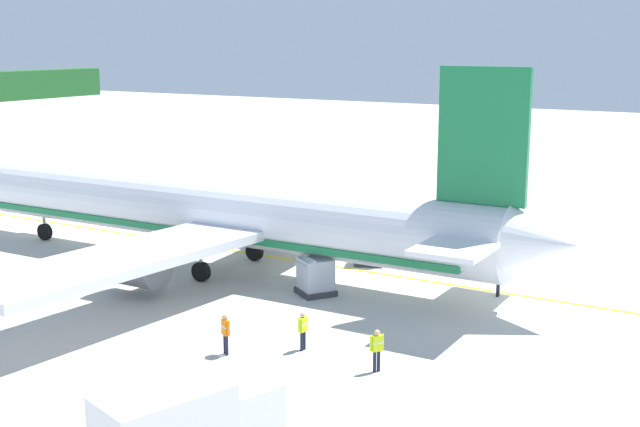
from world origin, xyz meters
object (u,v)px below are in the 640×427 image
at_px(airliner_foreground, 215,211).
at_px(cargo_container_near, 315,276).
at_px(cargo_container_mid, 369,250).
at_px(crew_supervisor, 226,331).
at_px(service_truck_baggage, 460,237).
at_px(service_truck_pushback, 187,425).
at_px(crew_marshaller, 303,328).
at_px(crew_loader_right, 498,279).
at_px(crew_loader_left, 377,347).

xyz_separation_m(airliner_foreground, cargo_container_near, (-1.46, -7.65, -2.41)).
distance_m(cargo_container_mid, crew_supervisor, 16.23).
relative_size(service_truck_baggage, service_truck_pushback, 0.98).
relative_size(service_truck_baggage, cargo_container_near, 2.46).
xyz_separation_m(airliner_foreground, crew_supervisor, (-10.76, -8.85, -2.33)).
bearing_deg(service_truck_pushback, service_truck_baggage, 4.86).
bearing_deg(crew_marshaller, cargo_container_mid, 16.27).
bearing_deg(crew_marshaller, airliner_foreground, 52.81).
bearing_deg(cargo_container_near, service_truck_baggage, -19.38).
distance_m(airliner_foreground, cargo_container_near, 8.15).
bearing_deg(service_truck_baggage, cargo_container_near, 160.62).
relative_size(service_truck_pushback, cargo_container_near, 2.53).
bearing_deg(cargo_container_near, crew_loader_right, -61.43).
bearing_deg(crew_marshaller, crew_loader_left, -97.79).
distance_m(crew_marshaller, crew_loader_left, 3.85).
xyz_separation_m(airliner_foreground, crew_loader_left, (-9.16, -15.19, -2.34)).
distance_m(cargo_container_near, crew_supervisor, 9.38).
bearing_deg(airliner_foreground, service_truck_pushback, -144.30).
distance_m(crew_marshaller, crew_supervisor, 3.30).
xyz_separation_m(service_truck_pushback, cargo_container_near, (17.87, 6.24, -0.63)).
relative_size(cargo_container_mid, crew_supervisor, 1.20).
distance_m(cargo_container_mid, crew_loader_right, 9.03).
relative_size(cargo_container_near, crew_loader_right, 1.51).
xyz_separation_m(cargo_container_near, crew_supervisor, (-9.30, -1.20, 0.09)).
bearing_deg(cargo_container_mid, service_truck_baggage, -46.58).
height_order(crew_loader_left, crew_loader_right, crew_loader_left).
xyz_separation_m(service_truck_pushback, crew_supervisor, (8.57, 5.04, -0.54)).
distance_m(cargo_container_near, crew_marshaller, 8.09).
xyz_separation_m(cargo_container_mid, crew_loader_right, (-2.30, -8.73, 0.06)).
bearing_deg(crew_loader_left, cargo_container_mid, 28.53).
height_order(cargo_container_mid, crew_marshaller, cargo_container_mid).
xyz_separation_m(crew_marshaller, crew_loader_right, (11.73, -4.64, -0.06)).
bearing_deg(crew_supervisor, service_truck_baggage, -7.37).
bearing_deg(service_truck_pushback, airliner_foreground, 35.70).
distance_m(cargo_container_near, cargo_container_mid, 6.86).
distance_m(airliner_foreground, crew_loader_right, 16.50).
bearing_deg(cargo_container_mid, crew_supervisor, -174.46).
xyz_separation_m(service_truck_baggage, cargo_container_mid, (-3.94, 4.17, -0.51)).
bearing_deg(service_truck_baggage, crew_loader_left, -168.56).
height_order(airliner_foreground, crew_loader_right, airliner_foreground).
bearing_deg(cargo_container_mid, airliner_foreground, 126.54).
distance_m(cargo_container_near, crew_loader_left, 10.78).
bearing_deg(service_truck_baggage, service_truck_pushback, -175.14).
distance_m(airliner_foreground, cargo_container_mid, 9.41).
xyz_separation_m(crew_loader_left, crew_supervisor, (-1.60, 6.34, 0.01)).
bearing_deg(airliner_foreground, service_truck_baggage, -50.79).
bearing_deg(airliner_foreground, cargo_container_near, -100.77).
height_order(airliner_foreground, crew_marshaller, airliner_foreground).
bearing_deg(airliner_foreground, cargo_container_mid, -53.46).
relative_size(service_truck_pushback, crew_supervisor, 3.42).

